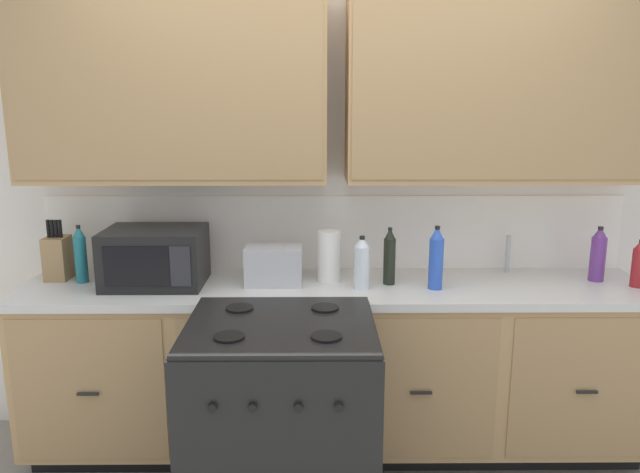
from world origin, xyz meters
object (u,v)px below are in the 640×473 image
at_px(paper_towel_roll, 329,256).
at_px(bottle_teal, 80,255).
at_px(stove_range, 282,430).
at_px(bottle_dark, 389,257).
at_px(toaster, 274,265).
at_px(knife_block, 58,257).
at_px(microwave, 155,257).
at_px(bottle_red, 639,264).
at_px(bottle_clear, 362,263).
at_px(bottle_violet, 598,254).
at_px(bottle_blue, 436,258).

relative_size(paper_towel_roll, bottle_teal, 0.89).
relative_size(stove_range, bottle_dark, 3.31).
distance_m(toaster, knife_block, 1.11).
relative_size(microwave, paper_towel_roll, 1.85).
bearing_deg(paper_towel_roll, bottle_red, -4.10).
xyz_separation_m(toaster, paper_towel_roll, (0.28, 0.05, 0.03)).
bearing_deg(bottle_red, bottle_teal, 177.97).
height_order(bottle_red, bottle_clear, bottle_clear).
relative_size(bottle_dark, bottle_red, 1.21).
bearing_deg(bottle_violet, bottle_clear, -173.88).
xyz_separation_m(bottle_dark, bottle_red, (1.21, -0.06, -0.02)).
relative_size(microwave, bottle_clear, 1.83).
xyz_separation_m(toaster, bottle_dark, (0.57, -0.01, 0.04)).
bearing_deg(bottle_red, paper_towel_roll, 175.90).
bearing_deg(bottle_violet, stove_range, -156.42).
bearing_deg(microwave, toaster, 0.26).
xyz_separation_m(stove_range, microwave, (-0.65, 0.64, 0.58)).
bearing_deg(microwave, knife_block, 169.45).
bearing_deg(knife_block, bottle_blue, -5.47).
bearing_deg(bottle_dark, paper_towel_roll, 170.36).
bearing_deg(bottle_violet, bottle_blue, -171.21).
xyz_separation_m(toaster, bottle_clear, (0.43, -0.09, 0.03)).
relative_size(bottle_violet, bottle_blue, 0.90).
bearing_deg(stove_range, bottle_clear, 56.73).
xyz_separation_m(bottle_violet, bottle_blue, (-0.84, -0.13, 0.02)).
xyz_separation_m(bottle_dark, bottle_blue, (0.22, -0.08, 0.01)).
xyz_separation_m(microwave, bottle_violet, (2.22, 0.05, -0.00)).
relative_size(microwave, bottle_red, 2.03).
distance_m(paper_towel_roll, bottle_violet, 1.36).
bearing_deg(bottle_red, bottle_blue, -178.65).
bearing_deg(microwave, bottle_violet, 1.19).
bearing_deg(toaster, bottle_violet, 1.53).
distance_m(microwave, bottle_blue, 1.38).
xyz_separation_m(stove_range, bottle_violet, (1.57, 0.68, 0.57)).
relative_size(microwave, toaster, 1.71).
relative_size(bottle_blue, bottle_clear, 1.18).
xyz_separation_m(toaster, bottle_violet, (1.63, 0.04, 0.04)).
relative_size(knife_block, paper_towel_roll, 1.19).
bearing_deg(toaster, paper_towel_roll, 9.31).
bearing_deg(bottle_teal, bottle_red, -2.03).
height_order(microwave, bottle_dark, bottle_dark).
relative_size(toaster, knife_block, 0.90).
distance_m(toaster, bottle_blue, 0.80).
xyz_separation_m(bottle_teal, bottle_red, (2.76, -0.10, -0.03)).
xyz_separation_m(bottle_teal, bottle_blue, (1.76, -0.12, 0.01)).
xyz_separation_m(microwave, bottle_dark, (1.16, -0.00, -0.00)).
xyz_separation_m(bottle_blue, bottle_red, (1.00, 0.02, -0.04)).
bearing_deg(bottle_dark, bottle_teal, 178.52).
height_order(paper_towel_roll, bottle_teal, bottle_teal).
bearing_deg(bottle_blue, toaster, 173.71).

